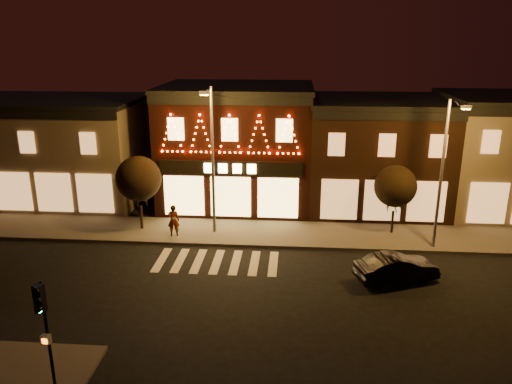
# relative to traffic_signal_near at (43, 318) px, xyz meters

# --- Properties ---
(ground) EXTENTS (120.00, 120.00, 0.00)m
(ground) POSITION_rel_traffic_signal_near_xyz_m (3.79, 6.76, -3.05)
(ground) COLOR black
(ground) RESTS_ON ground
(sidewalk_far) EXTENTS (44.00, 4.00, 0.15)m
(sidewalk_far) POSITION_rel_traffic_signal_near_xyz_m (5.79, 14.76, -2.97)
(sidewalk_far) COLOR #47423D
(sidewalk_far) RESTS_ON ground
(building_left) EXTENTS (12.20, 8.28, 7.30)m
(building_left) POSITION_rel_traffic_signal_near_xyz_m (-9.21, 20.76, 0.61)
(building_left) COLOR #7B7157
(building_left) RESTS_ON ground
(building_pulp) EXTENTS (10.20, 8.34, 8.30)m
(building_pulp) POSITION_rel_traffic_signal_near_xyz_m (3.79, 20.74, 1.12)
(building_pulp) COLOR black
(building_pulp) RESTS_ON ground
(building_right_a) EXTENTS (9.20, 8.28, 7.50)m
(building_right_a) POSITION_rel_traffic_signal_near_xyz_m (13.29, 20.76, 0.72)
(building_right_a) COLOR #311A11
(building_right_a) RESTS_ON ground
(building_right_b) EXTENTS (9.20, 8.28, 7.80)m
(building_right_b) POSITION_rel_traffic_signal_near_xyz_m (22.29, 20.76, 0.87)
(building_right_b) COLOR #7B7157
(building_right_b) RESTS_ON ground
(traffic_signal_near) EXTENTS (0.31, 0.43, 4.11)m
(traffic_signal_near) POSITION_rel_traffic_signal_near_xyz_m (0.00, 0.00, 0.00)
(traffic_signal_near) COLOR black
(traffic_signal_near) RESTS_ON sidewalk_near
(streetlamp_mid) EXTENTS (0.55, 1.98, 8.67)m
(streetlamp_mid) POSITION_rel_traffic_signal_near_xyz_m (3.03, 14.40, 2.19)
(streetlamp_mid) COLOR #59595E
(streetlamp_mid) RESTS_ON sidewalk_far
(streetlamp_right) EXTENTS (0.67, 1.89, 8.24)m
(streetlamp_right) POSITION_rel_traffic_signal_near_xyz_m (15.72, 13.12, 1.94)
(streetlamp_right) COLOR #59595E
(streetlamp_right) RESTS_ON sidewalk_far
(tree_left) EXTENTS (2.71, 2.71, 4.53)m
(tree_left) POSITION_rel_traffic_signal_near_xyz_m (-1.49, 14.80, 0.27)
(tree_left) COLOR black
(tree_left) RESTS_ON sidewalk_far
(tree_right) EXTENTS (2.48, 2.48, 4.14)m
(tree_right) POSITION_rel_traffic_signal_near_xyz_m (13.71, 15.35, -0.00)
(tree_right) COLOR black
(tree_right) RESTS_ON sidewalk_far
(dark_sedan) EXTENTS (4.31, 2.65, 1.34)m
(dark_sedan) POSITION_rel_traffic_signal_near_xyz_m (12.87, 9.39, -2.38)
(dark_sedan) COLOR black
(dark_sedan) RESTS_ON ground
(pedestrian) EXTENTS (0.77, 0.57, 1.91)m
(pedestrian) POSITION_rel_traffic_signal_near_xyz_m (0.75, 13.82, -1.94)
(pedestrian) COLOR gray
(pedestrian) RESTS_ON sidewalk_far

